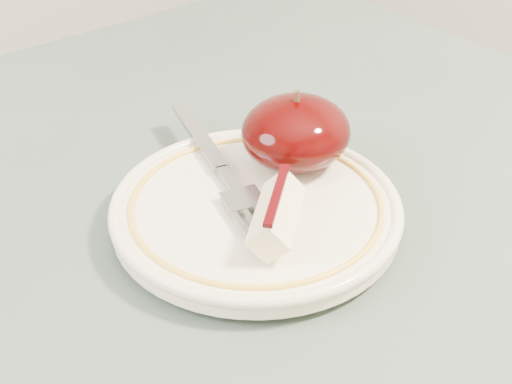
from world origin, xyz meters
TOP-DOWN VIEW (x-y plane):
  - plate at (0.07, 0.06)m, footprint 0.20×0.20m
  - apple_half at (0.12, 0.08)m, footprint 0.08×0.08m
  - apple_wedge at (0.06, 0.03)m, footprint 0.07×0.07m
  - fork at (0.07, 0.10)m, footprint 0.08×0.20m

SIDE VIEW (x-z plane):
  - plate at x=0.07m, z-range 0.75..0.77m
  - fork at x=0.07m, z-range 0.77..0.78m
  - apple_wedge at x=0.06m, z-range 0.77..0.80m
  - apple_half at x=0.12m, z-range 0.76..0.82m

